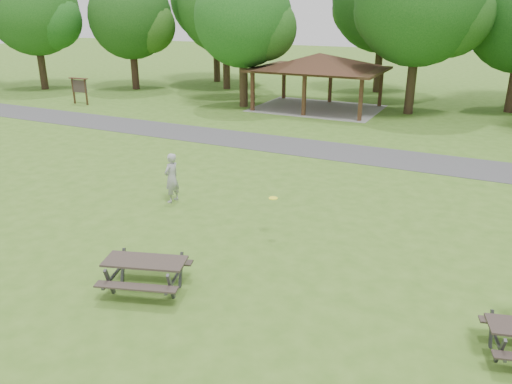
% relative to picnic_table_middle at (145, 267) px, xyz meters
% --- Properties ---
extents(ground, '(160.00, 160.00, 0.00)m').
position_rel_picnic_table_middle_xyz_m(ground, '(-0.11, 0.41, -0.64)').
color(ground, '#416C1E').
rests_on(ground, ground).
extents(asphalt_path, '(120.00, 3.20, 0.02)m').
position_rel_picnic_table_middle_xyz_m(asphalt_path, '(-0.11, 14.41, -0.63)').
color(asphalt_path, '#414144').
rests_on(asphalt_path, ground).
extents(pavilion, '(8.60, 7.01, 3.76)m').
position_rel_picnic_table_middle_xyz_m(pavilion, '(-4.11, 24.41, 2.42)').
color(pavilion, '#3E2416').
rests_on(pavilion, ground).
extents(notice_board, '(1.60, 0.30, 1.88)m').
position_rel_picnic_table_middle_xyz_m(notice_board, '(-20.11, 18.41, 0.67)').
color(notice_board, '#311E12').
rests_on(notice_board, ground).
extents(tree_row_a, '(7.56, 7.20, 9.97)m').
position_rel_picnic_table_middle_xyz_m(tree_row_a, '(-28.02, 22.43, 5.51)').
color(tree_row_a, black).
rests_on(tree_row_a, ground).
extents(tree_row_b, '(7.14, 6.80, 9.28)m').
position_rel_picnic_table_middle_xyz_m(tree_row_b, '(-21.02, 25.93, 5.02)').
color(tree_row_b, black).
rests_on(tree_row_b, ground).
extents(tree_row_c, '(8.19, 7.80, 10.67)m').
position_rel_picnic_table_middle_xyz_m(tree_row_c, '(-14.01, 29.43, 5.90)').
color(tree_row_c, black).
rests_on(tree_row_c, ground).
extents(tree_row_d, '(6.93, 6.60, 9.27)m').
position_rel_picnic_table_middle_xyz_m(tree_row_d, '(-9.03, 22.93, 5.13)').
color(tree_row_d, '#312315').
rests_on(tree_row_d, ground).
extents(tree_row_e, '(8.40, 8.00, 11.02)m').
position_rel_picnic_table_middle_xyz_m(tree_row_e, '(1.99, 25.43, 6.14)').
color(tree_row_e, black).
rests_on(tree_row_e, ground).
extents(tree_deep_a, '(8.40, 8.00, 11.38)m').
position_rel_picnic_table_middle_xyz_m(tree_deep_a, '(-17.01, 32.93, 6.49)').
color(tree_deep_a, '#2F1F15').
rests_on(tree_deep_a, ground).
extents(tree_deep_b, '(8.40, 8.00, 11.13)m').
position_rel_picnic_table_middle_xyz_m(tree_deep_b, '(-2.01, 33.43, 6.24)').
color(tree_deep_b, '#2F1F15').
rests_on(tree_deep_b, ground).
extents(picnic_table_middle, '(2.40, 2.14, 0.87)m').
position_rel_picnic_table_middle_xyz_m(picnic_table_middle, '(0.00, 0.00, 0.00)').
color(picnic_table_middle, '#322924').
rests_on(picnic_table_middle, ground).
extents(frisbee_in_flight, '(0.36, 0.36, 0.02)m').
position_rel_picnic_table_middle_xyz_m(frisbee_in_flight, '(1.55, 4.25, 0.62)').
color(frisbee_in_flight, '#FFFD28').
rests_on(frisbee_in_flight, ground).
extents(frisbee_thrower, '(0.50, 0.71, 1.82)m').
position_rel_picnic_table_middle_xyz_m(frisbee_thrower, '(-2.93, 5.32, 0.27)').
color(frisbee_thrower, '#9D9C9F').
rests_on(frisbee_thrower, ground).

